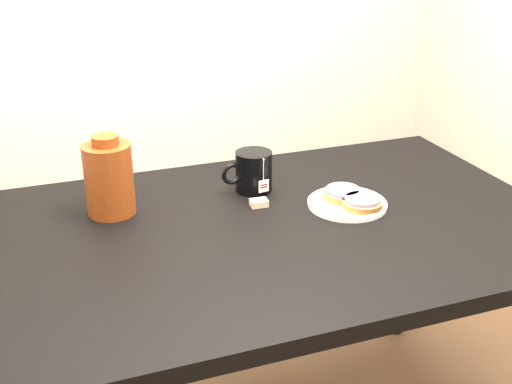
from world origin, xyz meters
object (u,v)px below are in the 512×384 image
at_px(plate, 347,203).
at_px(bagel_front, 362,203).
at_px(table, 279,252).
at_px(mug, 253,171).
at_px(teabag_pouch, 259,203).
at_px(bagel_back, 343,194).
at_px(bagel_package, 109,178).

bearing_deg(plate, bagel_front, -65.26).
xyz_separation_m(table, mug, (0.01, 0.21, 0.14)).
relative_size(table, teabag_pouch, 31.11).
relative_size(bagel_back, bagel_package, 0.62).
bearing_deg(table, teabag_pouch, 97.85).
height_order(table, bagel_back, bagel_back).
bearing_deg(bagel_back, plate, -89.60).
xyz_separation_m(plate, bagel_back, (-0.00, 0.03, 0.02)).
distance_m(mug, bagel_package, 0.39).
height_order(table, bagel_front, bagel_front).
height_order(bagel_back, mug, mug).
height_order(teabag_pouch, bagel_package, bagel_package).
relative_size(table, bagel_package, 6.76).
distance_m(table, teabag_pouch, 0.14).
relative_size(bagel_back, teabag_pouch, 2.88).
xyz_separation_m(bagel_front, mug, (-0.22, 0.22, 0.03)).
relative_size(plate, teabag_pouch, 4.61).
xyz_separation_m(mug, bagel_package, (-0.39, -0.01, 0.04)).
bearing_deg(mug, bagel_front, -54.32).
relative_size(bagel_front, bagel_package, 0.71).
xyz_separation_m(mug, teabag_pouch, (-0.02, -0.10, -0.05)).
height_order(table, teabag_pouch, teabag_pouch).
xyz_separation_m(bagel_back, bagel_package, (-0.58, 0.14, 0.07)).
distance_m(bagel_front, teabag_pouch, 0.27).
relative_size(table, mug, 9.09).
height_order(plate, teabag_pouch, teabag_pouch).
bearing_deg(bagel_package, table, -27.68).
relative_size(plate, bagel_back, 1.60).
distance_m(table, bagel_package, 0.47).
height_order(mug, teabag_pouch, mug).
bearing_deg(teabag_pouch, plate, -19.68).
distance_m(bagel_back, bagel_package, 0.61).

